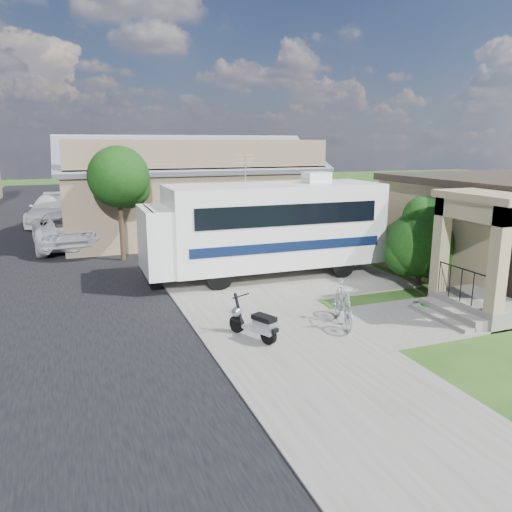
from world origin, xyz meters
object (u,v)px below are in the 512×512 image
object	(u,v)px
motorhome	(266,225)
shrub	(421,240)
bicycle	(343,305)
pickup_truck	(65,229)
scooter	(256,324)
garden_hose	(429,308)
van	(53,210)

from	to	relation	value
motorhome	shrub	distance (m)	5.26
bicycle	pickup_truck	xyz separation A→B (m)	(-6.65, 13.47, 0.26)
motorhome	scooter	distance (m)	6.20
scooter	garden_hose	world-z (taller)	scooter
shrub	bicycle	world-z (taller)	shrub
shrub	pickup_truck	size ratio (longest dim) A/B	0.50
scooter	van	world-z (taller)	van
garden_hose	shrub	bearing A→B (deg)	57.62
scooter	shrub	bearing A→B (deg)	-3.74
shrub	pickup_truck	bearing A→B (deg)	135.03
shrub	garden_hose	xyz separation A→B (m)	(-1.44, -2.27, -1.44)
bicycle	garden_hose	distance (m)	2.98
motorhome	scooter	size ratio (longest dim) A/B	5.75
motorhome	bicycle	xyz separation A→B (m)	(0.01, -5.35, -1.27)
scooter	pickup_truck	distance (m)	14.25
van	garden_hose	world-z (taller)	van
van	shrub	bearing A→B (deg)	-48.09
van	pickup_truck	bearing A→B (deg)	-75.76
motorhome	pickup_truck	size ratio (longest dim) A/B	1.41
van	garden_hose	xyz separation A→B (m)	(10.20, -20.47, -0.75)
shrub	motorhome	bearing A→B (deg)	146.62
pickup_truck	van	distance (m)	7.23
motorhome	shrub	world-z (taller)	motorhome
bicycle	scooter	bearing A→B (deg)	-159.37
van	garden_hose	size ratio (longest dim) A/B	14.49
shrub	bicycle	bearing A→B (deg)	-150.57
motorhome	van	world-z (taller)	motorhome
shrub	bicycle	size ratio (longest dim) A/B	1.57
shrub	garden_hose	size ratio (longest dim) A/B	7.46
motorhome	garden_hose	xyz separation A→B (m)	(2.94, -5.16, -1.75)
motorhome	scooter	bearing A→B (deg)	-113.46
scooter	pickup_truck	size ratio (longest dim) A/B	0.25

